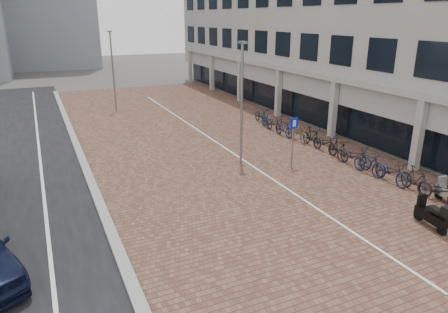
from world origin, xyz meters
TOP-DOWN VIEW (x-y plane):
  - ground at (0.00, 0.00)m, footprint 140.00×140.00m
  - plaza_brick at (2.00, 12.00)m, footprint 14.50×42.00m
  - curb at (-5.10, 12.00)m, footprint 0.35×42.00m
  - lane_line at (-7.00, 12.00)m, footprint 0.12×44.00m
  - parking_line at (2.20, 12.00)m, footprint 0.10×30.00m
  - scooter_mid at (4.81, -0.26)m, footprint 0.68×1.56m
  - parking_sign at (3.81, 6.64)m, footprint 0.50×0.16m
  - lamp_near at (1.92, 8.21)m, footprint 0.12×0.12m
  - lamp_far at (-1.40, 22.48)m, footprint 0.12×0.12m
  - bike_row at (6.62, 7.90)m, footprint 1.25×15.82m

SIDE VIEW (x-z plane):
  - ground at x=0.00m, z-range 0.00..0.00m
  - plaza_brick at x=2.00m, z-range -0.01..0.03m
  - lane_line at x=-7.00m, z-range 0.02..0.02m
  - parking_line at x=2.20m, z-range 0.03..0.04m
  - curb at x=-5.10m, z-range 0.00..0.14m
  - scooter_mid at x=4.81m, z-range 0.00..1.04m
  - bike_row at x=6.62m, z-range 0.00..1.05m
  - parking_sign at x=3.81m, z-range 0.41..2.84m
  - lamp_near at x=1.92m, z-range 0.00..5.70m
  - lamp_far at x=-1.40m, z-range 0.00..5.78m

